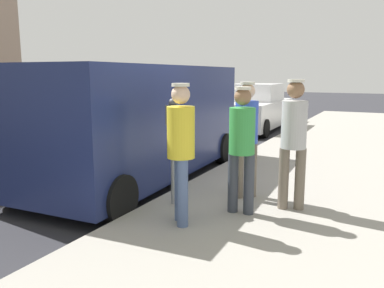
# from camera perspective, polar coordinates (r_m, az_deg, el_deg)

# --- Properties ---
(ground_plane) EXTENTS (80.00, 80.00, 0.00)m
(ground_plane) POSITION_cam_1_polar(r_m,az_deg,el_deg) (6.79, -11.89, -7.41)
(ground_plane) COLOR #2D2D33
(sidewalk_slab) EXTENTS (5.00, 32.00, 0.15)m
(sidewalk_slab) POSITION_cam_1_polar(r_m,az_deg,el_deg) (5.42, 19.09, -11.44)
(sidewalk_slab) COLOR #9E998E
(sidewalk_slab) RESTS_ON ground
(parking_meter_near) EXTENTS (0.14, 0.18, 1.52)m
(parking_meter_near) POSITION_cam_1_polar(r_m,az_deg,el_deg) (5.62, -2.73, 1.55)
(parking_meter_near) COLOR gray
(parking_meter_near) RESTS_ON sidewalk_slab
(pedestrian_in_blue) EXTENTS (0.34, 0.34, 1.74)m
(pedestrian_in_blue) POSITION_cam_1_polar(r_m,az_deg,el_deg) (5.99, 7.79, 1.71)
(pedestrian_in_blue) COLOR #726656
(pedestrian_in_blue) RESTS_ON sidewalk_slab
(pedestrian_in_yellow) EXTENTS (0.34, 0.34, 1.75)m
(pedestrian_in_yellow) POSITION_cam_1_polar(r_m,az_deg,el_deg) (4.86, -1.59, -0.07)
(pedestrian_in_yellow) COLOR #4C608C
(pedestrian_in_yellow) RESTS_ON sidewalk_slab
(pedestrian_in_green) EXTENTS (0.36, 0.34, 1.69)m
(pedestrian_in_green) POSITION_cam_1_polar(r_m,az_deg,el_deg) (5.28, 7.14, 0.27)
(pedestrian_in_green) COLOR #383D47
(pedestrian_in_green) RESTS_ON sidewalk_slab
(pedestrian_in_gray) EXTENTS (0.35, 0.34, 1.79)m
(pedestrian_in_gray) POSITION_cam_1_polar(r_m,az_deg,el_deg) (5.56, 14.34, 1.17)
(pedestrian_in_gray) COLOR #726656
(pedestrian_in_gray) RESTS_ON sidewalk_slab
(parked_van) EXTENTS (2.30, 5.27, 2.15)m
(parked_van) POSITION_cam_1_polar(r_m,az_deg,el_deg) (7.53, -7.72, 3.43)
(parked_van) COLOR navy
(parked_van) RESTS_ON ground
(parked_sedan_ahead) EXTENTS (2.02, 4.44, 1.65)m
(parked_sedan_ahead) POSITION_cam_1_polar(r_m,az_deg,el_deg) (14.60, 8.86, 4.96)
(parked_sedan_ahead) COLOR white
(parked_sedan_ahead) RESTS_ON ground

